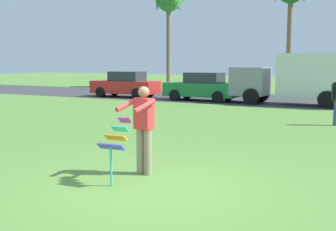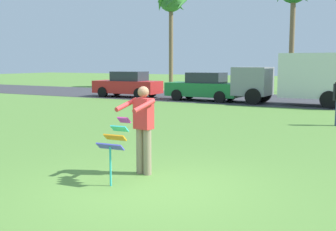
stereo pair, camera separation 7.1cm
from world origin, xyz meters
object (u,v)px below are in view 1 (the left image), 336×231
at_px(kite_held, 116,140).
at_px(palm_tree_left_near, 168,4).
at_px(parked_car_green, 202,87).
at_px(parked_truck_grey_van, 306,78).
at_px(person_kite_flyer, 143,126).
at_px(parked_car_red, 126,85).

relative_size(kite_held, palm_tree_left_near, 0.14).
xyz_separation_m(parked_car_green, palm_tree_left_near, (-7.72, 10.48, 6.33)).
bearing_deg(palm_tree_left_near, parked_truck_grey_van, -38.06).
relative_size(person_kite_flyer, parked_truck_grey_van, 0.26).
bearing_deg(palm_tree_left_near, parked_car_red, -76.52).
bearing_deg(parked_car_green, kite_held, -71.97).
bearing_deg(palm_tree_left_near, person_kite_flyer, -63.08).
height_order(parked_car_red, parked_truck_grey_van, parked_truck_grey_van).
bearing_deg(parked_truck_grey_van, parked_car_green, -179.99).
height_order(kite_held, parked_car_red, parked_car_red).
height_order(kite_held, parked_truck_grey_van, parked_truck_grey_van).
bearing_deg(parked_car_red, kite_held, -56.88).
height_order(person_kite_flyer, parked_truck_grey_van, parked_truck_grey_van).
bearing_deg(parked_car_green, palm_tree_left_near, 126.40).
relative_size(parked_car_red, parked_car_green, 1.01).
xyz_separation_m(parked_car_red, parked_car_green, (5.21, -0.00, 0.00)).
bearing_deg(kite_held, parked_car_red, 123.12).
distance_m(parked_car_red, parked_car_green, 5.21).
bearing_deg(parked_car_red, parked_car_green, -0.02).
distance_m(parked_car_red, palm_tree_left_near, 12.49).
height_order(parked_car_green, palm_tree_left_near, palm_tree_left_near).
bearing_deg(parked_car_green, parked_car_red, 179.98).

